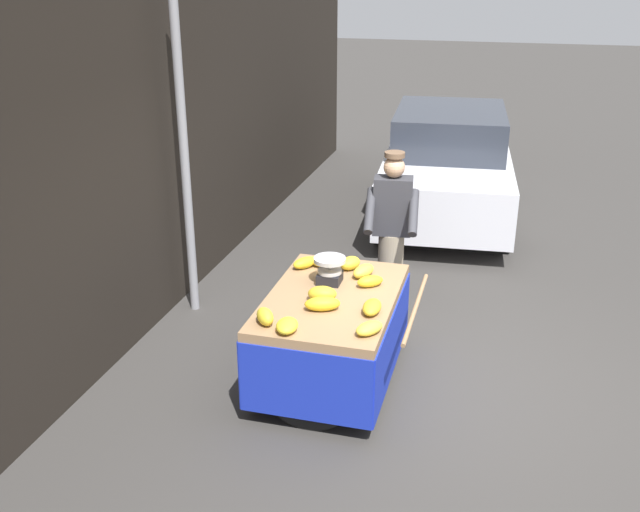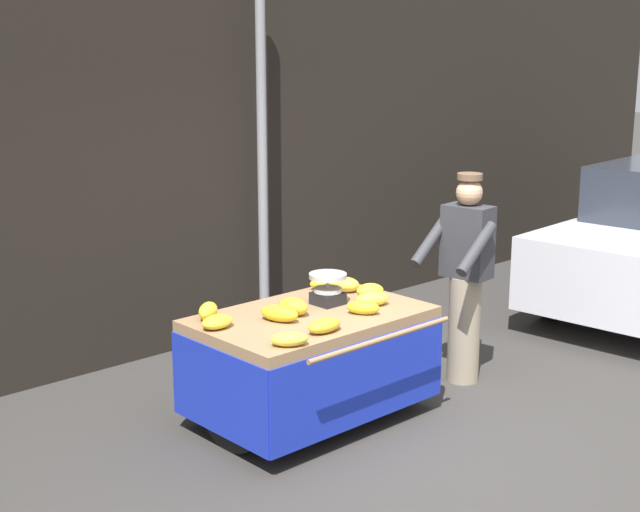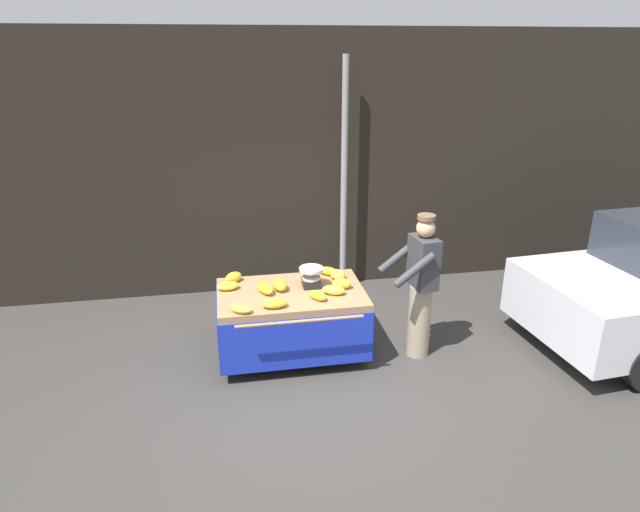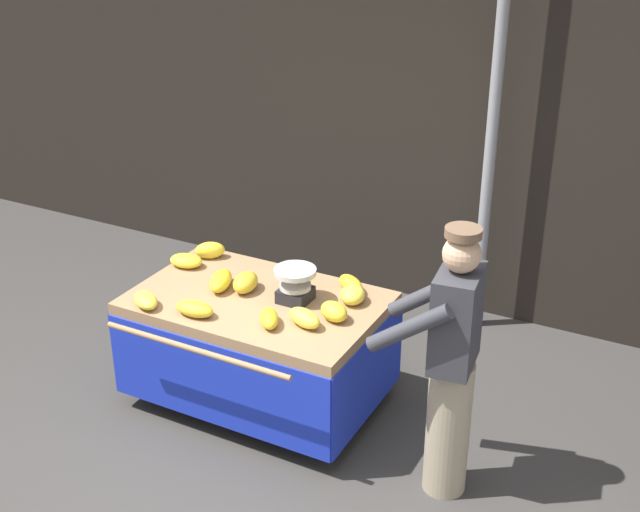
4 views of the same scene
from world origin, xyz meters
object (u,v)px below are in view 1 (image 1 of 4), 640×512
Objects in this scene: street_pole at (184,156)px; banana_bunch_8 at (322,294)px; banana_bunch_2 at (369,328)px; banana_bunch_4 at (370,281)px; vendor_person at (391,234)px; banana_bunch_7 at (350,263)px; banana_bunch_5 at (372,307)px; banana_bunch_1 at (305,263)px; banana_bunch_9 at (322,260)px; parked_car at (447,165)px; banana_cart at (332,319)px; weighing_scale at (330,270)px; banana_bunch_3 at (265,316)px; banana_bunch_10 at (287,326)px; banana_bunch_6 at (322,304)px; banana_bunch_0 at (363,271)px.

banana_bunch_8 is at bearing -123.34° from street_pole.
banana_bunch_4 is (0.84, 0.16, 0.00)m from banana_bunch_2.
banana_bunch_7 is at bearing 165.00° from vendor_person.
banana_bunch_1 is at bearing 46.38° from banana_bunch_5.
street_pole is 1.75m from banana_bunch_9.
banana_bunch_8 is 0.06× the size of parked_car.
banana_bunch_1 reaches higher than banana_bunch_2.
banana_bunch_7 is 1.00× the size of banana_bunch_9.
banana_bunch_5 is (-0.23, -0.38, 0.27)m from banana_cart.
street_pole is at bearing 70.31° from banana_bunch_1.
street_pole is 1.97m from weighing_scale.
banana_bunch_3 is at bearing 147.82° from banana_bunch_8.
banana_bunch_1 is at bearing 37.05° from banana_bunch_2.
banana_bunch_4 is 1.12× the size of banana_bunch_9.
parked_car reaches higher than banana_bunch_9.
banana_bunch_4 is at bearing -110.05° from street_pole.
street_pole is at bearing 40.27° from banana_bunch_3.
banana_bunch_2 is at bearing -142.95° from banana_bunch_1.
banana_bunch_10 is at bearing -177.01° from banana_bunch_9.
banana_bunch_8 reaches higher than banana_bunch_2.
banana_bunch_4 is at bearing -26.89° from banana_bunch_6.
banana_bunch_6 is at bearing 174.54° from parked_car.
parked_car is (3.34, -0.23, -0.12)m from vendor_person.
banana_bunch_10 is at bearing 165.96° from banana_cart.
banana_bunch_2 is at bearing -133.22° from banana_bunch_8.
weighing_scale is at bearing 172.93° from parked_car.
street_pole is 15.75× the size of banana_bunch_7.
parked_car is at bearing -5.69° from banana_cart.
banana_bunch_6 is at bearing -126.41° from street_pole.
banana_bunch_3 is at bearing -179.37° from banana_bunch_1.
banana_bunch_0 is 1.08× the size of banana_bunch_4.
banana_bunch_8 is at bearing 46.78° from banana_bunch_2.
banana_bunch_9 is at bearing 14.83° from banana_bunch_8.
banana_bunch_2 is 1.15× the size of banana_bunch_9.
banana_bunch_1 is (0.05, 0.56, -0.00)m from banana_bunch_0.
banana_bunch_1 is at bearing 49.04° from weighing_scale.
banana_bunch_4 is (-0.74, -2.02, -0.79)m from street_pole.
banana_bunch_2 is 0.84× the size of banana_bunch_6.
banana_bunch_10 is (-0.70, 0.17, 0.27)m from banana_cart.
banana_bunch_10 is at bearing 171.39° from banana_bunch_7.
street_pole reaches higher than banana_bunch_0.
banana_bunch_7 is (1.22, -0.39, -0.00)m from banana_bunch_3.
banana_bunch_4 is at bearing 177.39° from parked_car.
banana_cart is 6.93× the size of banana_bunch_2.
banana_cart is 7.95× the size of banana_bunch_9.
street_pole is at bearing 65.78° from weighing_scale.
banana_bunch_4 reaches higher than banana_bunch_10.
banana_bunch_8 is (0.46, 0.49, 0.02)m from banana_bunch_2.
banana_bunch_8 reaches higher than banana_bunch_6.
banana_bunch_9 is at bearing 150.04° from vendor_person.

